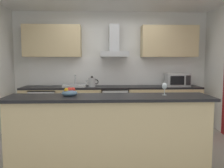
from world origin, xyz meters
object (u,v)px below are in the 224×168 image
(kettle, at_px, (92,82))
(fruit_bowl, at_px, (70,93))
(oven, at_px, (114,106))
(refrigerator, at_px, (45,108))
(wine_glass, at_px, (165,87))
(range_hood, at_px, (114,47))
(microwave, at_px, (177,80))
(sink, at_px, (75,85))

(kettle, distance_m, fruit_bowl, 1.82)
(oven, bearing_deg, fruit_bowl, -111.84)
(refrigerator, bearing_deg, wine_glass, -40.30)
(range_hood, distance_m, wine_glass, 2.17)
(microwave, relative_size, fruit_bowl, 2.27)
(microwave, relative_size, wine_glass, 2.81)
(microwave, distance_m, fruit_bowl, 2.80)
(oven, distance_m, sink, 1.00)
(microwave, distance_m, wine_glass, 1.97)
(oven, relative_size, microwave, 1.60)
(microwave, distance_m, range_hood, 1.59)
(sink, xyz_separation_m, range_hood, (0.88, 0.12, 0.86))
(oven, bearing_deg, kettle, -176.12)
(kettle, bearing_deg, sink, 173.38)
(fruit_bowl, bearing_deg, refrigerator, 113.78)
(refrigerator, bearing_deg, oven, 0.10)
(oven, xyz_separation_m, kettle, (-0.50, -0.03, 0.55))
(oven, xyz_separation_m, fruit_bowl, (-0.74, -1.84, 0.56))
(sink, bearing_deg, refrigerator, -178.82)
(range_hood, bearing_deg, kettle, -161.80)
(sink, bearing_deg, range_hood, 7.66)
(oven, relative_size, sink, 1.60)
(microwave, height_order, wine_glass, microwave)
(refrigerator, bearing_deg, sink, 1.18)
(kettle, height_order, fruit_bowl, kettle)
(wine_glass, relative_size, fruit_bowl, 0.81)
(range_hood, bearing_deg, sink, -172.34)
(oven, bearing_deg, sink, 179.29)
(microwave, relative_size, range_hood, 0.69)
(wine_glass, bearing_deg, refrigerator, 139.70)
(wine_glass, bearing_deg, fruit_bowl, -179.89)
(sink, height_order, range_hood, range_hood)
(wine_glass, bearing_deg, oven, 108.54)
(oven, xyz_separation_m, range_hood, (0.00, 0.13, 1.33))
(sink, xyz_separation_m, kettle, (0.39, -0.04, 0.08))
(fruit_bowl, bearing_deg, kettle, 82.41)
(microwave, distance_m, kettle, 1.90)
(kettle, bearing_deg, range_hood, 18.20)
(oven, xyz_separation_m, sink, (-0.88, 0.01, 0.47))
(range_hood, relative_size, wine_glass, 4.05)
(sink, relative_size, kettle, 1.73)
(refrigerator, xyz_separation_m, wine_glass, (2.16, -1.83, 0.67))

